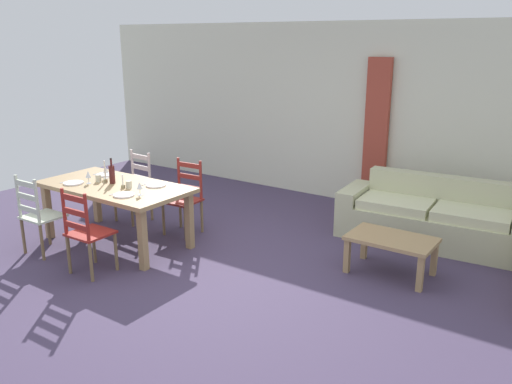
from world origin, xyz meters
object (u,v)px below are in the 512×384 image
dining_chair_far_right (185,197)px  wine_glass_near_left (88,175)px  dining_chair_near_right (86,232)px  coffee_table (391,243)px  dining_chair_near_left (39,215)px  wine_glass_near_right (140,186)px  wine_bottle (112,174)px  couch (434,219)px  dining_chair_far_left (135,187)px  coffee_cup_primary (129,184)px  coffee_cup_secondary (98,178)px  dining_table (115,192)px  wine_glass_far_left (106,170)px

dining_chair_far_right → wine_glass_near_left: 1.22m
dining_chair_near_right → coffee_table: (2.68, 1.84, -0.12)m
coffee_table → dining_chair_near_left: bearing=-153.3°
wine_glass_near_right → coffee_table: 2.84m
wine_bottle → couch: (3.28, 2.24, -0.58)m
dining_chair_far_left → coffee_cup_primary: size_ratio=10.67×
dining_chair_near_right → coffee_cup_secondary: bearing=132.5°
dining_chair_near_right → wine_glass_near_right: bearing=76.6°
coffee_cup_primary → dining_chair_near_left: bearing=-134.6°
wine_glass_near_left → couch: bearing=34.5°
dining_chair_far_right → coffee_cup_primary: 0.84m
coffee_cup_secondary → dining_chair_near_right: bearing=-47.5°
dining_chair_far_left → coffee_table: bearing=5.0°
dining_table → dining_chair_near_right: 0.92m
dining_chair_far_left → coffee_table: size_ratio=1.07×
wine_glass_near_left → couch: 4.29m
dining_chair_far_left → wine_glass_near_left: size_ratio=5.96×
dining_table → dining_chair_near_right: (0.44, -0.79, -0.19)m
wine_glass_near_left → couch: wine_glass_near_left is taller
dining_chair_far_right → couch: (2.76, 1.52, -0.19)m
coffee_table → dining_chair_far_left: bearing=-175.0°
dining_table → wine_glass_far_left: 0.41m
dining_chair_near_right → coffee_table: dining_chair_near_right is taller
coffee_cup_primary → coffee_table: bearing=20.4°
dining_chair_far_left → wine_glass_near_right: size_ratio=5.96×
dining_chair_far_left → coffee_cup_secondary: size_ratio=10.67×
wine_glass_near_left → dining_chair_near_right: bearing=-41.3°
couch → wine_glass_far_left: bearing=-148.9°
dining_chair_near_right → dining_chair_far_right: 1.54m
wine_glass_near_right → coffee_cup_primary: (-0.33, 0.14, -0.07)m
dining_chair_near_left → wine_bottle: 0.96m
dining_chair_near_left → wine_bottle: size_ratio=3.04×
dining_table → coffee_cup_secondary: bearing=-175.8°
dining_chair_far_right → coffee_cup_secondary: (-0.71, -0.77, 0.32)m
dining_table → coffee_cup_primary: (0.26, -0.00, 0.13)m
dining_chair_far_right → wine_glass_near_right: size_ratio=5.96×
dining_chair_near_right → couch: dining_chair_near_right is taller
wine_bottle → coffee_cup_primary: wine_bottle is taller
wine_bottle → dining_chair_near_right: bearing=-58.2°
couch → wine_glass_near_left: bearing=-145.5°
wine_bottle → coffee_table: bearing=17.9°
dining_chair_near_right → coffee_table: size_ratio=1.07×
dining_chair_far_right → wine_glass_near_right: dining_chair_far_right is taller
coffee_cup_primary → dining_chair_far_right: bearing=76.2°
dining_chair_far_left → wine_bottle: wine_bottle is taller
coffee_cup_secondary → couch: 4.19m
couch → coffee_cup_primary: bearing=-142.4°
wine_glass_near_right → dining_table: bearing=166.9°
coffee_cup_primary → coffee_table: size_ratio=0.10×
dining_chair_near_left → dining_table: bearing=57.5°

